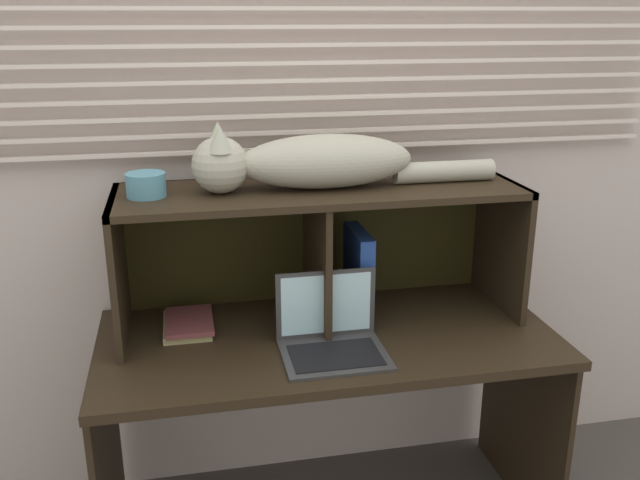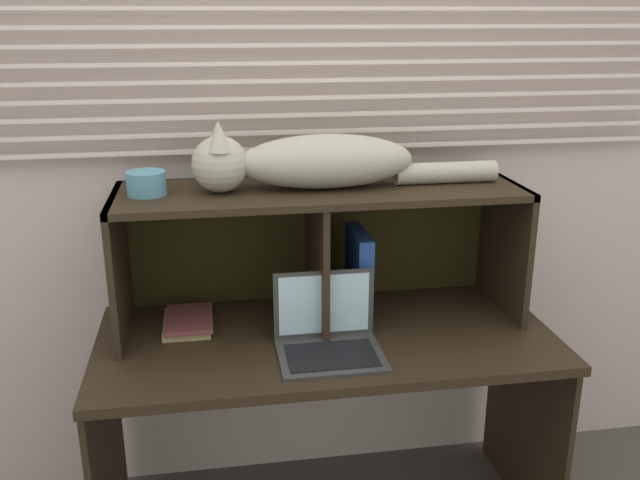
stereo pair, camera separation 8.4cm
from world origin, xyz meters
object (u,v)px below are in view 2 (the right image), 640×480
binder_upright (359,274)px  small_basket (146,183)px  cat (309,162)px  book_stack (188,321)px  laptop (328,336)px

binder_upright → small_basket: 0.72m
binder_upright → small_basket: (-0.65, 0.00, 0.33)m
cat → book_stack: bearing=179.6°
cat → book_stack: (-0.39, 0.00, -0.50)m
binder_upright → book_stack: bearing=179.7°
book_stack → small_basket: 0.46m
cat → laptop: size_ratio=3.11×
binder_upright → small_basket: small_basket is taller
cat → binder_upright: (0.16, 0.00, -0.38)m
binder_upright → small_basket: bearing=180.0°
binder_upright → book_stack: binder_upright is taller
book_stack → small_basket: size_ratio=1.95×
cat → laptop: (0.02, -0.23, -0.48)m
book_stack → small_basket: bearing=-178.5°
laptop → cat: bearing=95.3°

